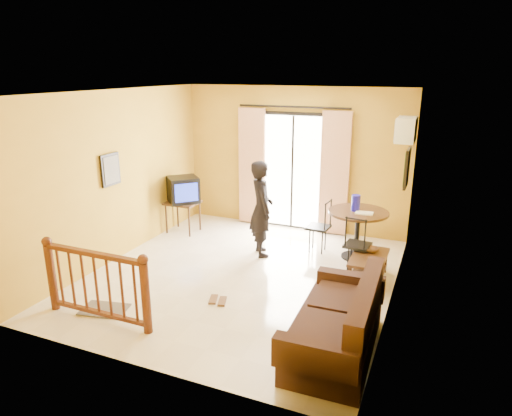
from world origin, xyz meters
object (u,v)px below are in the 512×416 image
at_px(coffee_table, 369,264).
at_px(television, 183,190).
at_px(sofa, 340,326).
at_px(standing_person, 261,209).
at_px(dining_table, 358,221).

bearing_deg(coffee_table, television, 167.91).
bearing_deg(sofa, standing_person, 127.81).
xyz_separation_m(sofa, standing_person, (-1.91, 2.32, 0.50)).
xyz_separation_m(dining_table, sofa, (0.35, -2.80, -0.34)).
bearing_deg(coffee_table, dining_table, 112.73).
distance_m(coffee_table, sofa, 1.99).
bearing_deg(dining_table, standing_person, -162.88).
bearing_deg(sofa, dining_table, 95.58).
distance_m(television, sofa, 4.68).
bearing_deg(television, sofa, -81.83).
distance_m(sofa, standing_person, 3.05).
height_order(television, dining_table, television).
bearing_deg(coffee_table, sofa, -89.79).
bearing_deg(dining_table, television, -179.65).
height_order(dining_table, standing_person, standing_person).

